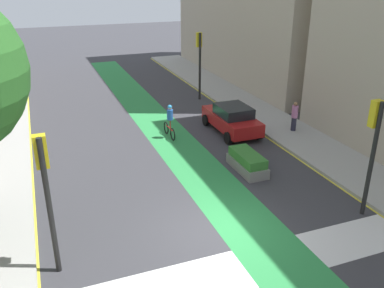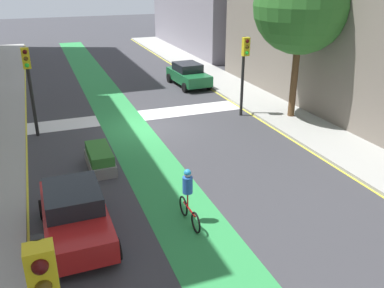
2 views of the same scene
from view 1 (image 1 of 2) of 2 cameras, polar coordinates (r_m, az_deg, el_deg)
ground_plane at (r=14.67m, az=3.88°, el=-11.96°), size 120.00×120.00×0.00m
bike_lane_paint at (r=15.09m, az=7.79°, el=-11.00°), size 2.40×60.00×0.01m
crosswalk_band at (r=13.25m, az=7.63°, el=-16.50°), size 12.00×1.80×0.01m
curb_stripe_left at (r=13.73m, az=-20.58°, el=-16.37°), size 0.16×60.00×0.01m
curb_stripe_right at (r=17.70m, az=21.97°, el=-7.13°), size 0.16×60.00×0.01m
traffic_signal_near_right at (r=15.63m, az=23.75°, el=0.90°), size 0.35×0.52×4.33m
traffic_signal_near_left at (r=12.14m, az=-19.59°, el=-4.67°), size 0.35×0.52×4.32m
traffic_signal_far_right at (r=28.48m, az=1.01°, el=12.39°), size 0.35×0.52×4.53m
car_red_right_far at (r=22.89m, az=5.52°, el=3.51°), size 2.04×4.21×1.57m
cyclist_in_lane at (r=22.03m, az=-3.10°, el=3.26°), size 0.32×1.73×1.86m
pedestrian_sidewalk_left_a at (r=24.14m, az=-24.81°, el=3.12°), size 0.34×0.34×1.77m
pedestrian_sidewalk_right_b at (r=23.32m, az=13.95°, el=3.75°), size 0.34×0.34×1.63m
median_planter at (r=18.71m, az=7.64°, el=-2.51°), size 0.99×2.32×0.85m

